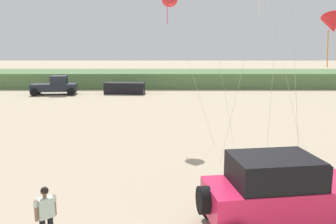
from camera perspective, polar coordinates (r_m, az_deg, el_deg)
dune_ridge at (r=47.60m, az=-2.52°, el=5.22°), size 90.00×8.88×1.82m
jeep at (r=11.12m, az=16.98°, el=-11.73°), size 4.99×2.98×2.26m
person_watching at (r=10.56m, az=-18.50°, el=-14.60°), size 0.49×0.47×1.67m
distant_pickup at (r=40.71m, az=-17.15°, el=3.90°), size 4.79×2.86×1.98m
distant_sedan at (r=39.93m, az=-6.87°, el=3.68°), size 4.32×2.03×1.20m
kite_black_sled at (r=20.54m, az=23.90°, el=12.26°), size 1.48×5.07×6.94m
kite_red_delta at (r=21.40m, az=0.14°, el=16.71°), size 2.89×3.26×8.24m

